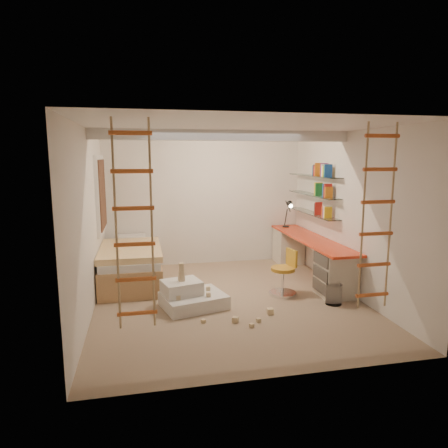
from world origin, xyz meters
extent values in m
plane|color=#917D5E|center=(0.00, 0.00, 0.00)|extent=(4.50, 4.50, 0.00)
cube|color=white|center=(0.00, 0.30, 2.52)|extent=(4.00, 0.18, 0.16)
cube|color=white|center=(-1.97, 1.50, 1.55)|extent=(0.06, 1.15, 1.35)
cube|color=#4C2D1E|center=(-1.93, 1.50, 1.55)|extent=(0.02, 1.00, 1.20)
cylinder|color=white|center=(1.53, -0.49, 0.15)|extent=(0.25, 0.25, 0.31)
cube|color=red|center=(1.72, 0.83, 0.73)|extent=(0.55, 2.80, 0.04)
cube|color=beige|center=(1.72, 1.93, 0.35)|extent=(0.52, 0.55, 0.71)
cube|color=beige|center=(1.72, -0.17, 0.35)|extent=(0.52, 0.55, 0.71)
cube|color=#4C4742|center=(1.45, -0.17, 0.61)|extent=(0.02, 0.50, 0.18)
cube|color=#4C4742|center=(1.45, -0.17, 0.39)|extent=(0.02, 0.50, 0.18)
cube|color=#4C4742|center=(1.45, -0.17, 0.17)|extent=(0.02, 0.50, 0.18)
cube|color=white|center=(1.87, 1.13, 1.15)|extent=(0.25, 1.80, 0.01)
cube|color=white|center=(1.87, 1.13, 1.50)|extent=(0.25, 1.80, 0.01)
cube|color=white|center=(1.87, 1.13, 1.85)|extent=(0.25, 1.80, 0.01)
cube|color=#AD7F51|center=(-1.48, 1.23, 0.23)|extent=(1.00, 2.00, 0.45)
cube|color=white|center=(-1.48, 1.23, 0.51)|extent=(0.95, 1.95, 0.12)
cube|color=gold|center=(-1.48, 1.08, 0.62)|extent=(1.02, 1.60, 0.10)
cube|color=white|center=(-1.48, 2.03, 0.63)|extent=(0.55, 0.35, 0.12)
cylinder|color=black|center=(1.67, 1.98, 0.76)|extent=(0.14, 0.14, 0.02)
cylinder|color=black|center=(1.67, 1.98, 0.95)|extent=(0.02, 0.15, 0.36)
cylinder|color=black|center=(1.67, 1.88, 1.20)|extent=(0.02, 0.27, 0.20)
cone|color=black|center=(1.67, 1.76, 1.25)|extent=(0.12, 0.14, 0.15)
cylinder|color=#FFEABF|center=(1.67, 1.72, 1.22)|extent=(0.08, 0.04, 0.08)
cylinder|color=#C18925|center=(0.91, 0.05, 0.43)|extent=(0.45, 0.45, 0.05)
cube|color=gold|center=(1.06, 0.08, 0.60)|extent=(0.09, 0.29, 0.27)
cylinder|color=silver|center=(0.91, 0.05, 0.24)|extent=(0.05, 0.05, 0.38)
cylinder|color=silver|center=(0.91, 0.05, 0.02)|extent=(0.51, 0.51, 0.05)
cube|color=silver|center=(-0.56, -0.18, 0.10)|extent=(1.03, 0.89, 0.20)
cube|color=silver|center=(-0.73, -0.12, 0.29)|extent=(0.63, 0.56, 0.20)
cube|color=#CCB284|center=(-0.73, -0.12, 0.43)|extent=(0.10, 0.10, 0.08)
cube|color=#CCB284|center=(-0.73, -0.12, 0.51)|extent=(0.09, 0.09, 0.07)
cube|color=#CCB284|center=(-0.73, -0.12, 0.60)|extent=(0.07, 0.07, 0.12)
cube|color=#CCB284|center=(-0.36, -0.32, 0.23)|extent=(0.06, 0.06, 0.06)
cube|color=#CCB284|center=(-0.32, -0.06, 0.23)|extent=(0.06, 0.06, 0.06)
cube|color=#CCB284|center=(-0.80, -0.35, 0.23)|extent=(0.06, 0.06, 0.06)
cube|color=#CCB284|center=(0.22, -0.91, 0.04)|extent=(0.07, 0.07, 0.07)
cube|color=#CCB284|center=(0.09, -1.05, 0.04)|extent=(0.07, 0.07, 0.07)
cube|color=#CCB284|center=(0.46, -0.67, 0.04)|extent=(0.07, 0.07, 0.07)
cube|color=#CCB284|center=(-0.51, -0.78, 0.04)|extent=(0.07, 0.07, 0.07)
cube|color=#CCB284|center=(-0.08, -0.84, 0.04)|extent=(0.07, 0.07, 0.07)
cube|color=yellow|center=(1.87, 1.13, 1.27)|extent=(0.14, 0.46, 0.22)
cube|color=white|center=(1.87, 1.13, 1.62)|extent=(0.14, 0.46, 0.22)
cube|color=#8C1E7F|center=(1.87, 1.13, 1.97)|extent=(0.14, 0.64, 0.22)
camera|label=1|loc=(-1.27, -5.78, 2.21)|focal=32.00mm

